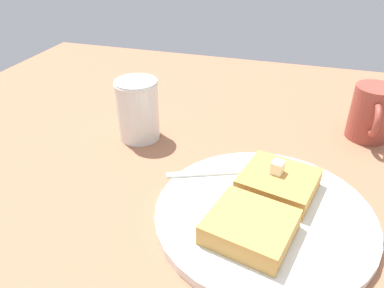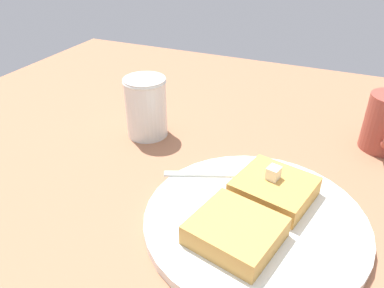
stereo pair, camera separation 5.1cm
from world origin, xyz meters
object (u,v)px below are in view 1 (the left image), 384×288
fork (233,172)px  coffee_mug (371,113)px  syrup_jar (138,111)px  plate (264,214)px

fork → coffee_mug: 25.76cm
fork → coffee_mug: (-17.75, 18.41, 3.05)cm
syrup_jar → coffee_mug: 36.92cm
fork → syrup_jar: (-7.23, -16.97, 3.30)cm
plate → syrup_jar: bearing=-122.0°
plate → fork: bearing=-142.2°
coffee_mug → syrup_jar: bearing=-73.4°
fork → syrup_jar: syrup_jar is taller
fork → syrup_jar: bearing=-113.1°
plate → coffee_mug: (-24.30, 13.33, 3.75)cm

